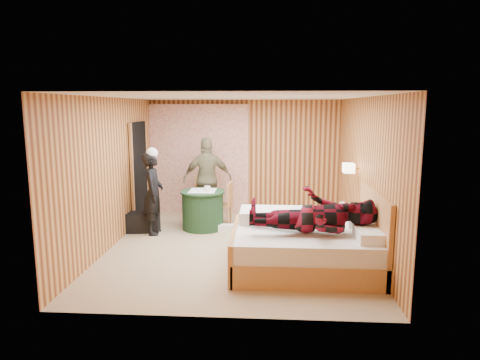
# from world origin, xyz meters

# --- Properties ---
(floor) EXTENTS (4.20, 5.00, 0.01)m
(floor) POSITION_xyz_m (0.00, 0.00, 0.00)
(floor) COLOR tan
(floor) RESTS_ON ground
(ceiling) EXTENTS (4.20, 5.00, 0.01)m
(ceiling) POSITION_xyz_m (0.00, 0.00, 2.50)
(ceiling) COLOR white
(ceiling) RESTS_ON wall_back
(wall_back) EXTENTS (4.20, 0.02, 2.50)m
(wall_back) POSITION_xyz_m (0.00, 2.50, 1.25)
(wall_back) COLOR tan
(wall_back) RESTS_ON floor
(wall_left) EXTENTS (0.02, 5.00, 2.50)m
(wall_left) POSITION_xyz_m (-2.10, 0.00, 1.25)
(wall_left) COLOR tan
(wall_left) RESTS_ON floor
(wall_right) EXTENTS (0.02, 5.00, 2.50)m
(wall_right) POSITION_xyz_m (2.10, 0.00, 1.25)
(wall_right) COLOR tan
(wall_right) RESTS_ON floor
(curtain) EXTENTS (2.20, 0.08, 2.40)m
(curtain) POSITION_xyz_m (-1.00, 2.43, 1.20)
(curtain) COLOR #ECE6CD
(curtain) RESTS_ON floor
(doorway) EXTENTS (0.06, 0.90, 2.05)m
(doorway) POSITION_xyz_m (-2.06, 1.40, 1.02)
(doorway) COLOR black
(doorway) RESTS_ON floor
(wall_lamp) EXTENTS (0.26, 0.24, 0.16)m
(wall_lamp) POSITION_xyz_m (1.92, 0.45, 1.30)
(wall_lamp) COLOR gold
(wall_lamp) RESTS_ON wall_right
(bed) EXTENTS (2.13, 1.68, 1.15)m
(bed) POSITION_xyz_m (1.12, -0.90, 0.33)
(bed) COLOR tan
(bed) RESTS_ON floor
(nightstand) EXTENTS (0.42, 0.57, 0.55)m
(nightstand) POSITION_xyz_m (1.88, 0.58, 0.28)
(nightstand) COLOR tan
(nightstand) RESTS_ON floor
(round_table) EXTENTS (0.85, 0.85, 0.76)m
(round_table) POSITION_xyz_m (-0.72, 1.04, 0.38)
(round_table) COLOR #1C3E23
(round_table) RESTS_ON floor
(chair_far) EXTENTS (0.54, 0.54, 0.93)m
(chair_far) POSITION_xyz_m (-0.75, 1.71, 0.54)
(chair_far) COLOR tan
(chair_far) RESTS_ON floor
(chair_near) EXTENTS (0.43, 0.43, 0.87)m
(chair_near) POSITION_xyz_m (-0.31, 1.29, 0.50)
(chair_near) COLOR tan
(chair_near) RESTS_ON floor
(duffel_bag) EXTENTS (0.70, 0.43, 0.37)m
(duffel_bag) POSITION_xyz_m (-1.85, 0.77, 0.19)
(duffel_bag) COLOR black
(duffel_bag) RESTS_ON floor
(sneaker_left) EXTENTS (0.31, 0.14, 0.13)m
(sneaker_left) POSITION_xyz_m (-0.27, 0.87, 0.07)
(sneaker_left) COLOR white
(sneaker_left) RESTS_ON floor
(sneaker_right) EXTENTS (0.25, 0.14, 0.11)m
(sneaker_right) POSITION_xyz_m (-0.23, 0.99, 0.05)
(sneaker_right) COLOR white
(sneaker_right) RESTS_ON floor
(woman_standing) EXTENTS (0.43, 0.60, 1.54)m
(woman_standing) POSITION_xyz_m (-1.58, 0.66, 0.77)
(woman_standing) COLOR black
(woman_standing) RESTS_ON floor
(man_at_table) EXTENTS (1.08, 0.62, 1.72)m
(man_at_table) POSITION_xyz_m (-0.72, 1.75, 0.86)
(man_at_table) COLOR #756D4E
(man_at_table) RESTS_ON floor
(man_on_bed) EXTENTS (0.86, 0.67, 1.77)m
(man_on_bed) POSITION_xyz_m (1.15, -1.13, 1.01)
(man_on_bed) COLOR #600918
(man_on_bed) RESTS_ON bed
(book_lower) EXTENTS (0.17, 0.23, 0.02)m
(book_lower) POSITION_xyz_m (1.88, 0.53, 0.56)
(book_lower) COLOR white
(book_lower) RESTS_ON nightstand
(book_upper) EXTENTS (0.16, 0.22, 0.02)m
(book_upper) POSITION_xyz_m (1.88, 0.53, 0.58)
(book_upper) COLOR white
(book_upper) RESTS_ON nightstand
(cup_nightstand) EXTENTS (0.11, 0.11, 0.09)m
(cup_nightstand) POSITION_xyz_m (1.88, 0.71, 0.59)
(cup_nightstand) COLOR white
(cup_nightstand) RESTS_ON nightstand
(cup_table) EXTENTS (0.15, 0.15, 0.10)m
(cup_table) POSITION_xyz_m (-0.62, 0.99, 0.81)
(cup_table) COLOR white
(cup_table) RESTS_ON round_table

